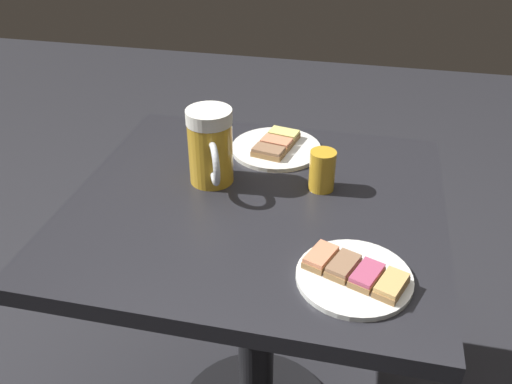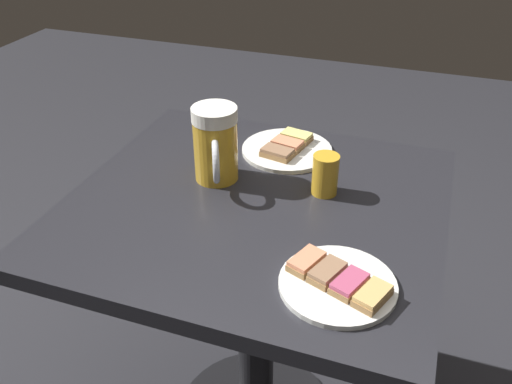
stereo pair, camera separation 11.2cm
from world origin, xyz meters
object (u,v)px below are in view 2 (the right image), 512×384
(plate_far, at_px, (287,148))
(beer_glass_small, at_px, (325,175))
(plate_near, at_px, (338,282))
(beer_mug, at_px, (216,145))

(plate_far, xyz_separation_m, beer_glass_small, (0.15, 0.13, 0.03))
(plate_near, distance_m, beer_glass_small, 0.29)
(plate_near, xyz_separation_m, plate_far, (-0.43, -0.22, -0.00))
(plate_near, bearing_deg, beer_glass_small, -162.20)
(plate_near, relative_size, beer_mug, 1.19)
(plate_near, xyz_separation_m, beer_glass_small, (-0.28, -0.09, 0.03))
(plate_far, bearing_deg, beer_mug, -32.96)
(plate_near, relative_size, plate_far, 0.92)
(beer_mug, distance_m, beer_glass_small, 0.24)
(plate_far, distance_m, beer_glass_small, 0.20)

